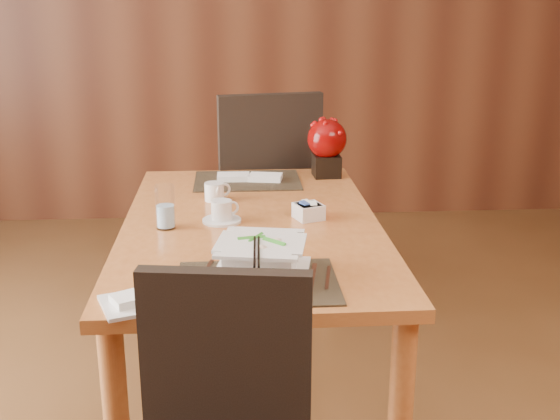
{
  "coord_description": "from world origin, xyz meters",
  "views": [
    {
      "loc": [
        -0.06,
        -1.75,
        1.53
      ],
      "look_at": [
        0.08,
        0.35,
        0.87
      ],
      "focal_mm": 45.0,
      "sensor_mm": 36.0,
      "label": 1
    }
  ],
  "objects": [
    {
      "name": "berry_decor",
      "position": [
        0.35,
        1.21,
        0.89
      ],
      "size": [
        0.17,
        0.17,
        0.25
      ],
      "rotation": [
        0.0,
        0.0,
        0.06
      ],
      "color": "black",
      "rests_on": "dining_table"
    },
    {
      "name": "far_chair",
      "position": [
        0.09,
        1.54,
        0.61
      ],
      "size": [
        0.58,
        0.59,
        1.09
      ],
      "rotation": [
        0.0,
        0.0,
        3.31
      ],
      "color": "black",
      "rests_on": "ground"
    },
    {
      "name": "soup_setting",
      "position": [
        0.01,
        0.1,
        0.8
      ],
      "size": [
        0.31,
        0.31,
        0.11
      ],
      "rotation": [
        0.0,
        0.0,
        -0.18
      ],
      "color": "white",
      "rests_on": "dining_table"
    },
    {
      "name": "creamer_jug",
      "position": [
        -0.13,
        0.87,
        0.79
      ],
      "size": [
        0.13,
        0.13,
        0.07
      ],
      "primitive_type": null,
      "rotation": [
        0.0,
        0.0,
        0.42
      ],
      "color": "white",
      "rests_on": "dining_table"
    },
    {
      "name": "dining_table",
      "position": [
        0.0,
        0.6,
        0.65
      ],
      "size": [
        0.9,
        1.5,
        0.75
      ],
      "color": "#C16F35",
      "rests_on": "ground"
    },
    {
      "name": "napkins_far",
      "position": [
        0.02,
        1.15,
        0.77
      ],
      "size": [
        0.29,
        0.13,
        0.02
      ],
      "primitive_type": null,
      "rotation": [
        0.0,
        0.0,
        -0.12
      ],
      "color": "white",
      "rests_on": "dining_table"
    },
    {
      "name": "water_glass",
      "position": [
        -0.29,
        0.55,
        0.83
      ],
      "size": [
        0.09,
        0.09,
        0.15
      ],
      "primitive_type": "cylinder",
      "rotation": [
        0.0,
        0.0,
        -0.34
      ],
      "color": "white",
      "rests_on": "dining_table"
    },
    {
      "name": "coffee_cup",
      "position": [
        -0.1,
        0.61,
        0.78
      ],
      "size": [
        0.14,
        0.14,
        0.08
      ],
      "rotation": [
        0.0,
        0.0,
        0.35
      ],
      "color": "white",
      "rests_on": "dining_table"
    },
    {
      "name": "back_wall",
      "position": [
        0.0,
        3.0,
        1.4
      ],
      "size": [
        5.0,
        0.02,
        2.8
      ],
      "primitive_type": "cube",
      "color": "#5B2E1A",
      "rests_on": "ground"
    },
    {
      "name": "bread_plate",
      "position": [
        -0.33,
        -0.07,
        0.76
      ],
      "size": [
        0.2,
        0.2,
        0.01
      ],
      "primitive_type": "cube",
      "rotation": [
        0.0,
        0.0,
        0.35
      ],
      "color": "white",
      "rests_on": "dining_table"
    },
    {
      "name": "sugar_caddy",
      "position": [
        0.21,
        0.62,
        0.78
      ],
      "size": [
        0.12,
        0.12,
        0.05
      ],
      "primitive_type": "cube",
      "rotation": [
        0.0,
        0.0,
        0.36
      ],
      "color": "white",
      "rests_on": "dining_table"
    },
    {
      "name": "placemat_near",
      "position": [
        0.0,
        0.05,
        0.75
      ],
      "size": [
        0.45,
        0.33,
        0.01
      ],
      "primitive_type": "cube",
      "color": "black",
      "rests_on": "dining_table"
    },
    {
      "name": "placemat_far",
      "position": [
        0.0,
        1.15,
        0.75
      ],
      "size": [
        0.45,
        0.33,
        0.01
      ],
      "primitive_type": "cube",
      "color": "black",
      "rests_on": "dining_table"
    }
  ]
}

